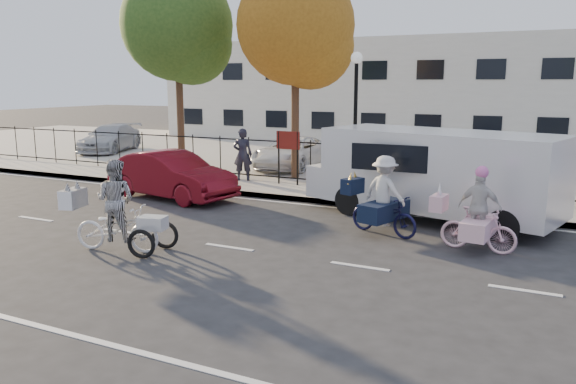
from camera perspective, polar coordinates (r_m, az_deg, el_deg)
The scene contains 20 objects.
ground at distance 12.42m, azimuth -5.99°, elevation -5.62°, with size 120.00×120.00×0.00m, color #333334.
road_markings at distance 12.42m, azimuth -5.99°, elevation -5.59°, with size 60.00×9.52×0.01m, color silver, non-canonical shape.
curb at distance 16.77m, azimuth 3.10°, elevation -0.92°, with size 60.00×0.10×0.15m, color #A8A399.
sidewalk at distance 17.72m, azimuth 4.41°, elevation -0.28°, with size 60.00×2.20×0.15m, color #A8A399.
parking_lot at distance 26.11m, azimuth 11.58°, elevation 3.19°, with size 60.00×15.60×0.15m, color #A8A399.
iron_fence at distance 18.60m, azimuth 5.69°, elevation 2.81°, with size 58.00×0.06×1.50m, color black, non-canonical shape.
building at distance 35.66m, azimuth 15.83°, elevation 9.77°, with size 34.00×10.00×6.00m, color silver.
lamppost at distance 17.87m, azimuth 6.90°, elevation 9.58°, with size 0.36×0.36×4.33m.
street_sign at distance 18.88m, azimuth 0.01°, elevation 4.57°, with size 0.85×0.06×1.80m.
zebra_trike at distance 12.44m, azimuth -17.01°, elevation -2.36°, with size 2.33×1.25×1.99m.
unicorn_bike at distance 12.57m, azimuth 18.67°, elevation -2.72°, with size 1.85×1.30×1.85m.
bull_bike at distance 13.43m, azimuth 9.64°, elevation -1.13°, with size 2.09×1.48×1.88m.
white_van at distance 15.04m, azimuth 14.65°, elevation 2.05°, with size 7.01×3.72×2.33m.
red_sedan at distance 17.79m, azimuth -11.77°, elevation 1.69°, with size 1.54×4.41×1.45m, color #5F0A14.
pedestrian at distance 19.75m, azimuth -4.62°, elevation 3.81°, with size 0.67×0.44×1.84m, color black.
lot_car_a at distance 29.61m, azimuth -17.61°, elevation 5.23°, with size 1.84×4.53×1.31m, color #B1B4BA.
lot_car_b at distance 22.75m, azimuth 0.39°, elevation 4.05°, with size 2.07×4.49×1.25m, color silver.
lot_car_d at distance 21.77m, azimuth 14.33°, elevation 3.48°, with size 1.55×3.86×1.31m, color #9FA2A7.
tree_west at distance 22.81m, azimuth -10.81°, elevation 15.84°, with size 4.30×4.30×7.89m.
tree_mid at distance 20.26m, azimuth 1.20°, elevation 15.97°, with size 4.12×4.12×7.55m.
Camera 1 is at (6.31, -10.09, 3.56)m, focal length 35.00 mm.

